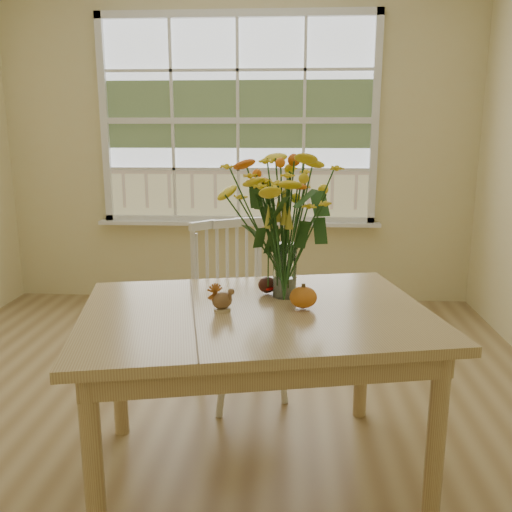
{
  "coord_description": "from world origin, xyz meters",
  "views": [
    {
      "loc": [
        0.43,
        -2.41,
        1.47
      ],
      "look_at": [
        0.3,
        -0.28,
        0.97
      ],
      "focal_mm": 38.0,
      "sensor_mm": 36.0,
      "label": 1
    }
  ],
  "objects": [
    {
      "name": "pumpkin",
      "position": [
        0.5,
        -0.28,
        0.8
      ],
      "size": [
        0.11,
        0.11,
        0.09
      ],
      "primitive_type": "ellipsoid",
      "color": "orange",
      "rests_on": "dining_table"
    },
    {
      "name": "turkey_figurine",
      "position": [
        0.17,
        -0.33,
        0.8
      ],
      "size": [
        0.11,
        0.1,
        0.11
      ],
      "rotation": [
        0.0,
        0.0,
        0.59
      ],
      "color": "#CCB78C",
      "rests_on": "dining_table"
    },
    {
      "name": "flower_vase",
      "position": [
        0.42,
        -0.11,
        1.1
      ],
      "size": [
        0.49,
        0.49,
        0.58
      ],
      "color": "white",
      "rests_on": "dining_table"
    },
    {
      "name": "wall_back",
      "position": [
        0.0,
        2.25,
        1.35
      ],
      "size": [
        4.0,
        0.02,
        2.7
      ],
      "primitive_type": "cube",
      "color": "beige",
      "rests_on": "floor"
    },
    {
      "name": "dark_gourd",
      "position": [
        0.34,
        -0.07,
        0.79
      ],
      "size": [
        0.13,
        0.08,
        0.07
      ],
      "color": "#38160F",
      "rests_on": "dining_table"
    },
    {
      "name": "floor",
      "position": [
        0.0,
        0.0,
        -0.01
      ],
      "size": [
        4.0,
        4.5,
        0.01
      ],
      "primitive_type": "cube",
      "color": "olive",
      "rests_on": "ground"
    },
    {
      "name": "dining_table",
      "position": [
        0.3,
        -0.3,
        0.66
      ],
      "size": [
        1.58,
        1.27,
        0.75
      ],
      "rotation": [
        0.0,
        0.0,
        0.2
      ],
      "color": "tan",
      "rests_on": "floor"
    },
    {
      "name": "window",
      "position": [
        0.0,
        2.21,
        1.53
      ],
      "size": [
        2.42,
        0.12,
        1.74
      ],
      "color": "silver",
      "rests_on": "wall_back"
    },
    {
      "name": "windsor_chair",
      "position": [
        0.14,
        0.47,
        0.54
      ],
      "size": [
        0.6,
        0.59,
        0.96
      ],
      "rotation": [
        0.0,
        0.0,
        0.52
      ],
      "color": "white",
      "rests_on": "floor"
    }
  ]
}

